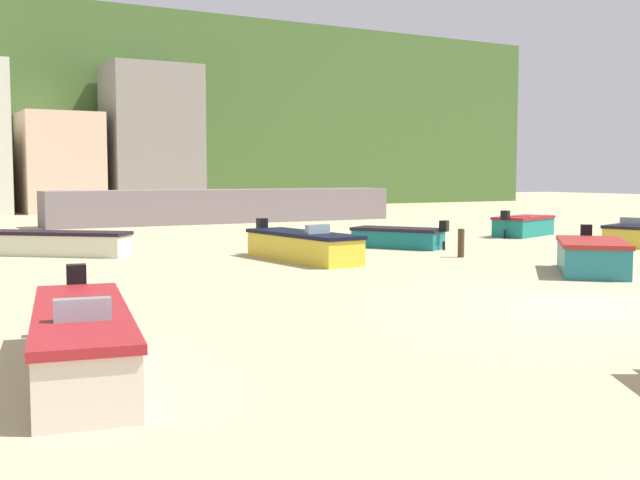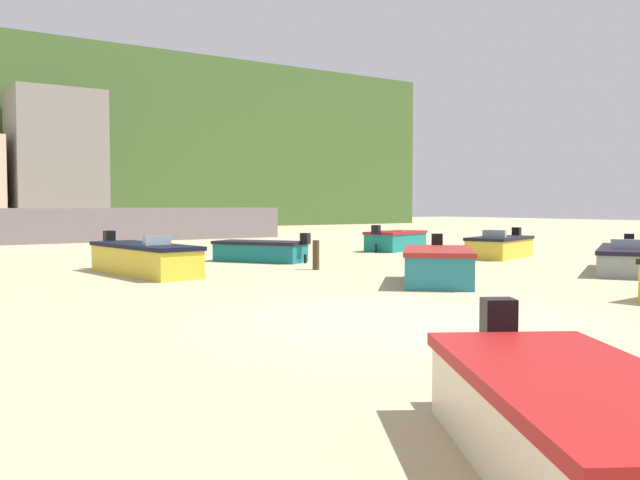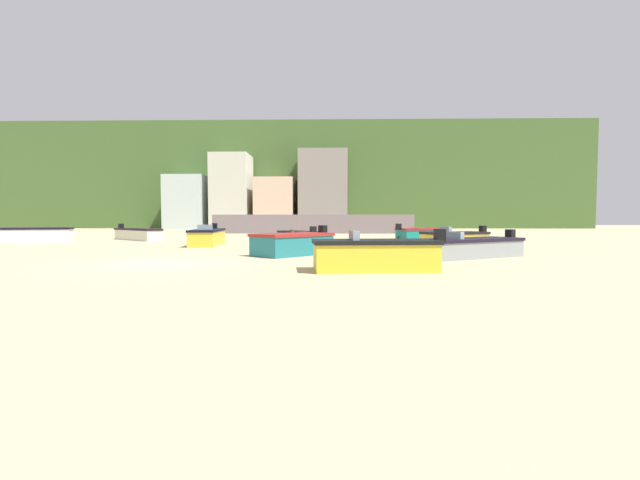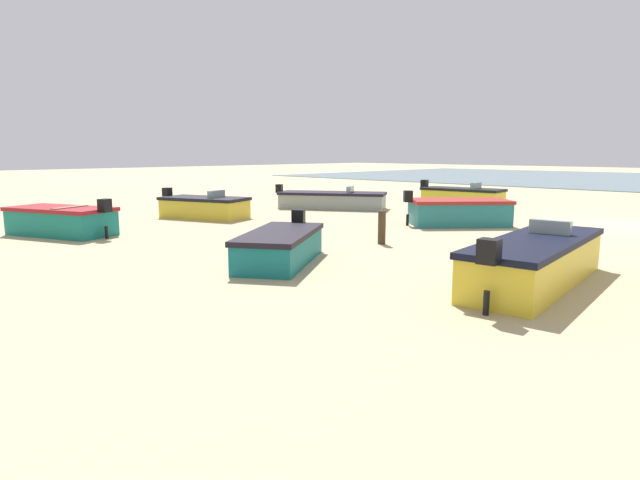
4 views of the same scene
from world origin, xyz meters
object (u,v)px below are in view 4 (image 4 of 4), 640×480
object	(u,v)px
boat_yellow_0	(204,207)
boat_grey_3	(332,200)
boat_teal_10	(281,247)
boat_teal_5	(62,221)
mooring_post_near_water	(382,228)
boat_teal_7	(458,212)
boat_yellow_8	(462,198)
boat_yellow_1	(536,261)

from	to	relation	value
boat_yellow_0	boat_grey_3	distance (m)	6.24
boat_yellow_0	boat_teal_10	xyz separation A→B (m)	(-8.68, 3.66, -0.04)
boat_grey_3	boat_teal_5	bearing A→B (deg)	-34.07
boat_teal_10	mooring_post_near_water	distance (m)	3.75
boat_grey_3	boat_teal_5	size ratio (longest dim) A/B	1.34
boat_yellow_0	boat_teal_7	xyz separation A→B (m)	(-8.28, -5.13, 0.04)
boat_yellow_0	boat_teal_5	world-z (taller)	boat_teal_5
boat_teal_10	boat_teal_5	bearing A→B (deg)	-19.26
boat_grey_3	boat_yellow_8	xyz separation A→B (m)	(-4.15, -4.44, 0.08)
boat_grey_3	boat_teal_7	world-z (taller)	boat_teal_7
boat_teal_5	boat_teal_7	xyz separation A→B (m)	(-7.74, -10.75, 0.02)
boat_yellow_1	boat_teal_10	distance (m)	5.57
boat_grey_3	boat_teal_10	distance (m)	12.31
boat_grey_3	boat_yellow_0	bearing A→B (deg)	-42.00
boat_grey_3	boat_teal_10	size ratio (longest dim) A/B	1.40
boat_teal_5	mooring_post_near_water	world-z (taller)	boat_teal_5
boat_teal_10	boat_yellow_8	bearing A→B (deg)	-109.67
boat_teal_5	boat_teal_10	distance (m)	8.36
boat_yellow_0	boat_yellow_8	size ratio (longest dim) A/B	0.94
boat_yellow_8	boat_teal_5	bearing A→B (deg)	-22.51
boat_grey_3	mooring_post_near_water	bearing A→B (deg)	20.52
boat_grey_3	mooring_post_near_water	size ratio (longest dim) A/B	5.30
mooring_post_near_water	boat_yellow_8	bearing A→B (deg)	-72.00
boat_yellow_0	boat_teal_10	size ratio (longest dim) A/B	1.06
boat_teal_5	boat_teal_10	bearing A→B (deg)	-97.74
boat_teal_10	boat_yellow_0	bearing A→B (deg)	-55.68
boat_yellow_0	mooring_post_near_water	bearing A→B (deg)	70.63
boat_teal_7	mooring_post_near_water	size ratio (longest dim) A/B	3.91
boat_teal_5	mooring_post_near_water	size ratio (longest dim) A/B	3.97
boat_yellow_0	boat_teal_10	distance (m)	9.42
boat_teal_7	mooring_post_near_water	xyz separation A→B (m)	(-0.48, 5.05, 0.00)
boat_yellow_8	mooring_post_near_water	size ratio (longest dim) A/B	4.27
boat_yellow_0	boat_yellow_1	bearing A→B (deg)	63.66
boat_grey_3	boat_teal_5	xyz separation A→B (m)	(0.66, 11.74, 0.06)
boat_yellow_1	boat_yellow_8	distance (m)	14.79
boat_yellow_0	boat_yellow_1	distance (m)	13.92
boat_teal_5	boat_yellow_8	size ratio (longest dim) A/B	0.93
boat_yellow_1	boat_teal_5	size ratio (longest dim) A/B	1.37
boat_grey_3	boat_teal_7	bearing A→B (deg)	51.19
boat_teal_7	mooring_post_near_water	world-z (taller)	boat_teal_7
mooring_post_near_water	boat_grey_3	bearing A→B (deg)	-38.62
boat_teal_7	boat_teal_5	bearing A→B (deg)	-82.89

